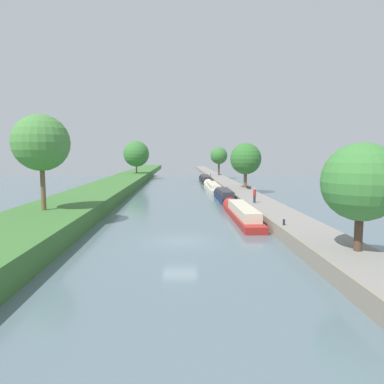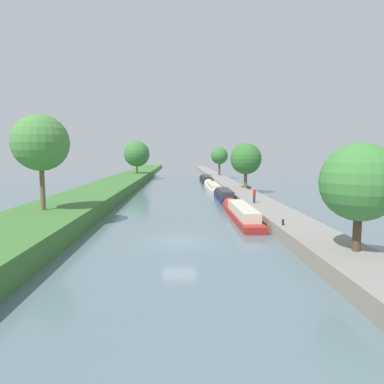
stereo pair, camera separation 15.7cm
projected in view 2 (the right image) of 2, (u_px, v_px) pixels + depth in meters
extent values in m
plane|color=slate|center=(179.00, 241.00, 25.84)|extent=(160.00, 160.00, 0.00)
cube|color=#3D7033|center=(24.00, 231.00, 25.36)|extent=(7.23, 260.00, 1.61)
cube|color=gray|center=(305.00, 233.00, 26.12)|extent=(3.62, 260.00, 0.99)
cube|color=gray|center=(280.00, 233.00, 26.05)|extent=(0.25, 260.00, 1.04)
cube|color=maroon|center=(241.00, 216.00, 34.23)|extent=(1.87, 13.45, 0.62)
cube|color=beige|center=(243.00, 210.00, 33.48)|extent=(1.54, 9.42, 0.86)
cone|color=maroon|center=(230.00, 206.00, 41.47)|extent=(1.78, 1.12, 1.78)
cube|color=#141E42|center=(224.00, 198.00, 48.33)|extent=(1.85, 10.14, 0.79)
cube|color=#333338|center=(225.00, 192.00, 47.74)|extent=(1.52, 7.10, 0.76)
cone|color=#141E42|center=(220.00, 193.00, 53.92)|extent=(1.76, 1.11, 1.76)
cube|color=beige|center=(213.00, 188.00, 63.22)|extent=(1.97, 15.93, 0.59)
cube|color=beige|center=(213.00, 185.00, 62.36)|extent=(1.62, 11.15, 0.60)
cone|color=beige|center=(209.00, 184.00, 71.72)|extent=(1.87, 1.18, 1.87)
cube|color=black|center=(206.00, 180.00, 79.85)|extent=(2.03, 14.39, 0.74)
cube|color=#333338|center=(206.00, 177.00, 79.05)|extent=(1.67, 10.07, 0.81)
cone|color=black|center=(203.00, 178.00, 87.60)|extent=(1.93, 1.22, 1.93)
cylinder|color=#4C3828|center=(357.00, 227.00, 19.48)|extent=(0.46, 0.46, 2.68)
sphere|color=#3D7F38|center=(360.00, 182.00, 19.20)|extent=(4.32, 4.32, 4.32)
cylinder|color=brown|center=(245.00, 177.00, 56.12)|extent=(0.53, 0.53, 3.26)
sphere|color=#33702D|center=(246.00, 159.00, 55.80)|extent=(4.96, 4.96, 4.96)
cylinder|color=#4C3828|center=(219.00, 168.00, 89.07)|extent=(0.44, 0.44, 3.78)
sphere|color=#387533|center=(219.00, 156.00, 88.73)|extent=(4.30, 4.30, 4.30)
cylinder|color=brown|center=(42.00, 184.00, 29.80)|extent=(0.40, 0.40, 4.42)
sphere|color=#47843D|center=(40.00, 143.00, 29.42)|extent=(4.74, 4.74, 4.74)
cylinder|color=brown|center=(137.00, 167.00, 86.57)|extent=(0.36, 0.36, 3.06)
sphere|color=#387533|center=(137.00, 154.00, 86.22)|extent=(6.31, 6.31, 6.31)
cylinder|color=#282D42|center=(254.00, 199.00, 38.83)|extent=(0.26, 0.26, 0.82)
cylinder|color=#B22D28|center=(254.00, 193.00, 38.75)|extent=(0.34, 0.34, 0.62)
sphere|color=tan|center=(254.00, 189.00, 38.71)|extent=(0.22, 0.22, 0.22)
cylinder|color=black|center=(283.00, 222.00, 26.64)|extent=(0.16, 0.16, 0.45)
cylinder|color=black|center=(211.00, 175.00, 87.43)|extent=(0.16, 0.16, 0.45)
cube|color=#333338|center=(250.00, 188.00, 53.63)|extent=(0.40, 0.08, 0.41)
cube|color=#333338|center=(248.00, 187.00, 54.82)|extent=(0.40, 0.08, 0.41)
cube|color=brown|center=(249.00, 186.00, 54.20)|extent=(0.44, 1.50, 0.06)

